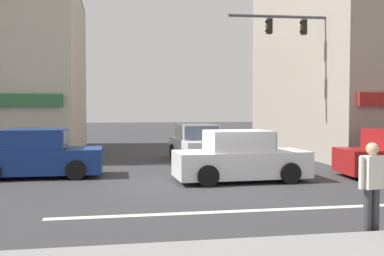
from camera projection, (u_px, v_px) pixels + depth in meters
name	position (u px, v px, depth m)	size (l,w,h in m)	color
ground_plane	(218.00, 184.00, 13.37)	(120.00, 120.00, 0.00)	#333335
lane_marking_stripe	(255.00, 210.00, 9.93)	(9.00, 0.24, 0.01)	silver
utility_pole_far_right	(355.00, 78.00, 22.54)	(1.40, 0.22, 7.33)	brown
traffic_light_mast	(320.00, 62.00, 18.29)	(4.89, 0.37, 6.20)	#47474C
sedan_parked_curbside	(38.00, 156.00, 14.76)	(4.12, 1.92, 1.58)	navy
sedan_approaching_near	(197.00, 144.00, 19.32)	(2.02, 4.17, 1.58)	silver
sedan_crossing_rightbound	(240.00, 158.00, 13.97)	(4.16, 2.00, 1.58)	silver
pedestrian_foreground_with_bag	(373.00, 183.00, 7.86)	(0.69, 0.33, 1.67)	#333338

